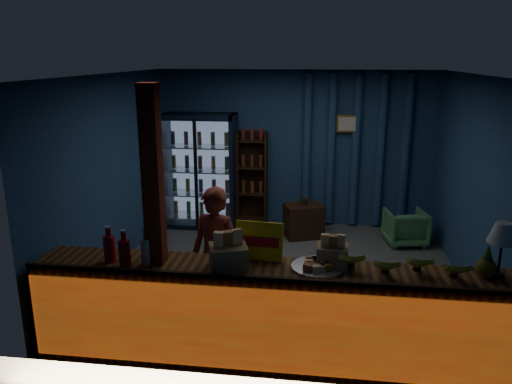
{
  "coord_description": "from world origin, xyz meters",
  "views": [
    {
      "loc": [
        0.44,
        -6.07,
        2.83
      ],
      "look_at": [
        -0.34,
        -0.2,
        1.19
      ],
      "focal_mm": 35.0,
      "sensor_mm": 36.0,
      "label": 1
    }
  ],
  "objects_px": {
    "shopkeeper": "(215,258)",
    "table_lamp": "(503,235)",
    "green_chair": "(405,227)",
    "pastry_tray": "(318,266)"
  },
  "relations": [
    {
      "from": "shopkeeper",
      "to": "table_lamp",
      "type": "distance_m",
      "value": 2.75
    },
    {
      "from": "green_chair",
      "to": "table_lamp",
      "type": "height_order",
      "value": "table_lamp"
    },
    {
      "from": "table_lamp",
      "to": "shopkeeper",
      "type": "bearing_deg",
      "value": 168.73
    },
    {
      "from": "shopkeeper",
      "to": "green_chair",
      "type": "height_order",
      "value": "shopkeeper"
    },
    {
      "from": "pastry_tray",
      "to": "table_lamp",
      "type": "xyz_separation_m",
      "value": [
        1.56,
        0.03,
        0.36
      ]
    },
    {
      "from": "green_chair",
      "to": "pastry_tray",
      "type": "distance_m",
      "value": 3.57
    },
    {
      "from": "shopkeeper",
      "to": "pastry_tray",
      "type": "bearing_deg",
      "value": -11.54
    },
    {
      "from": "shopkeeper",
      "to": "table_lamp",
      "type": "xyz_separation_m",
      "value": [
        2.64,
        -0.53,
        0.58
      ]
    },
    {
      "from": "shopkeeper",
      "to": "table_lamp",
      "type": "bearing_deg",
      "value": 4.36
    },
    {
      "from": "green_chair",
      "to": "table_lamp",
      "type": "xyz_separation_m",
      "value": [
        0.25,
        -3.22,
        1.07
      ]
    }
  ]
}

